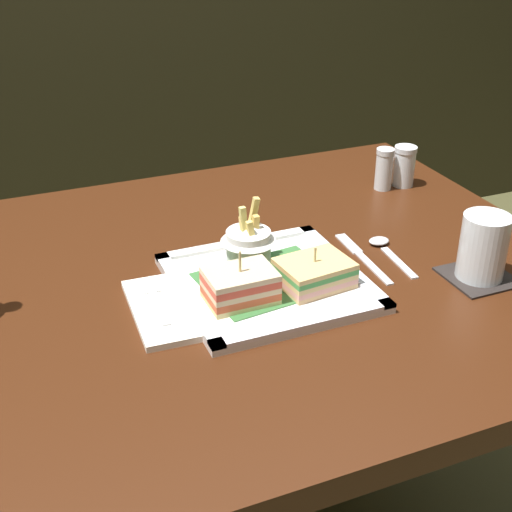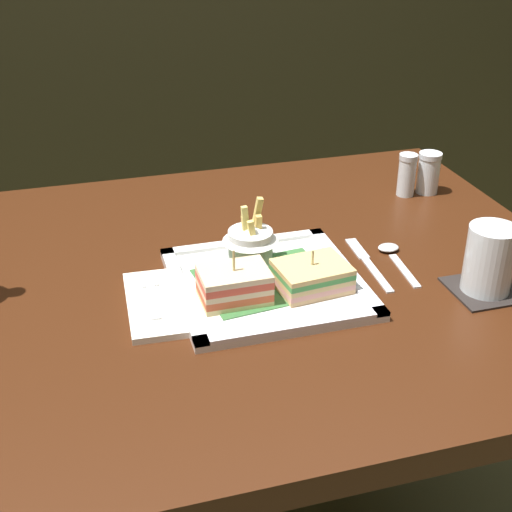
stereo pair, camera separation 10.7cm
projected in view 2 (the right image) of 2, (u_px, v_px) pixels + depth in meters
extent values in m
cube|color=#3C1C0C|center=(246.00, 282.00, 1.12)|extent=(1.06, 0.87, 0.04)
cylinder|color=#3A1817|center=(388.00, 314.00, 1.71)|extent=(0.07, 0.07, 0.69)
cube|color=white|center=(266.00, 284.00, 1.07)|extent=(0.28, 0.28, 0.01)
cube|color=#346833|center=(266.00, 281.00, 1.06)|extent=(0.21, 0.17, 0.00)
cube|color=white|center=(294.00, 326.00, 0.95)|extent=(0.28, 0.02, 0.01)
cube|color=white|center=(244.00, 242.00, 1.17)|extent=(0.28, 0.02, 0.01)
cube|color=white|center=(182.00, 292.00, 1.03)|extent=(0.02, 0.28, 0.01)
cube|color=white|center=(346.00, 268.00, 1.09)|extent=(0.02, 0.28, 0.01)
cube|color=#DBC27C|center=(234.00, 297.00, 1.02)|extent=(0.10, 0.07, 0.01)
cube|color=#CB5531|center=(234.00, 291.00, 1.01)|extent=(0.10, 0.07, 0.01)
cube|color=#D5B489|center=(234.00, 285.00, 1.01)|extent=(0.10, 0.07, 0.01)
cube|color=#CF4B37|center=(234.00, 279.00, 1.00)|extent=(0.10, 0.07, 0.01)
cube|color=#D9B88D|center=(234.00, 273.00, 1.00)|extent=(0.10, 0.07, 0.01)
cylinder|color=tan|center=(234.00, 275.00, 1.00)|extent=(0.00, 0.00, 0.08)
cube|color=tan|center=(311.00, 285.00, 1.05)|extent=(0.11, 0.09, 0.01)
cube|color=#DF9B8D|center=(312.00, 281.00, 1.04)|extent=(0.11, 0.09, 0.01)
cube|color=tan|center=(312.00, 276.00, 1.04)|extent=(0.11, 0.09, 0.01)
cube|color=#459449|center=(312.00, 272.00, 1.03)|extent=(0.11, 0.09, 0.01)
cube|color=tan|center=(312.00, 267.00, 1.03)|extent=(0.11, 0.09, 0.01)
cylinder|color=tan|center=(312.00, 269.00, 1.03)|extent=(0.00, 0.00, 0.06)
cylinder|color=white|center=(250.00, 247.00, 1.10)|extent=(0.07, 0.07, 0.06)
cone|color=white|center=(250.00, 232.00, 1.09)|extent=(0.09, 0.09, 0.03)
cube|color=#E4D26E|center=(245.00, 228.00, 1.07)|extent=(0.01, 0.01, 0.07)
cube|color=#E3C461|center=(253.00, 235.00, 1.07)|extent=(0.02, 0.01, 0.05)
cube|color=#D9BA5E|center=(256.00, 218.00, 1.10)|extent=(0.02, 0.02, 0.07)
cube|color=#DDB354|center=(258.00, 230.00, 1.09)|extent=(0.01, 0.01, 0.05)
cube|color=#F2C96C|center=(244.00, 232.00, 1.08)|extent=(0.01, 0.02, 0.05)
cube|color=black|center=(484.00, 290.00, 1.06)|extent=(0.10, 0.10, 0.00)
cylinder|color=silver|center=(490.00, 259.00, 1.03)|extent=(0.07, 0.07, 0.10)
cylinder|color=silver|center=(487.00, 273.00, 1.04)|extent=(0.06, 0.06, 0.06)
cube|color=white|center=(159.00, 303.00, 1.02)|extent=(0.10, 0.18, 0.01)
cube|color=silver|center=(153.00, 302.00, 1.01)|extent=(0.02, 0.09, 0.00)
cube|color=silver|center=(149.00, 281.00, 1.06)|extent=(0.03, 0.04, 0.00)
cube|color=silver|center=(377.00, 275.00, 1.10)|extent=(0.02, 0.11, 0.00)
cube|color=silver|center=(357.00, 249.00, 1.17)|extent=(0.02, 0.07, 0.00)
cube|color=silver|center=(404.00, 271.00, 1.11)|extent=(0.02, 0.11, 0.00)
ellipsoid|color=silver|center=(389.00, 248.00, 1.17)|extent=(0.04, 0.03, 0.01)
cylinder|color=silver|center=(406.00, 177.00, 1.36)|extent=(0.03, 0.03, 0.07)
cylinder|color=white|center=(406.00, 184.00, 1.37)|extent=(0.03, 0.03, 0.04)
cylinder|color=silver|center=(409.00, 157.00, 1.34)|extent=(0.04, 0.04, 0.01)
cylinder|color=silver|center=(428.00, 175.00, 1.37)|extent=(0.04, 0.04, 0.07)
cylinder|color=#3F2B25|center=(427.00, 182.00, 1.38)|extent=(0.04, 0.04, 0.04)
cylinder|color=silver|center=(431.00, 156.00, 1.35)|extent=(0.04, 0.04, 0.01)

